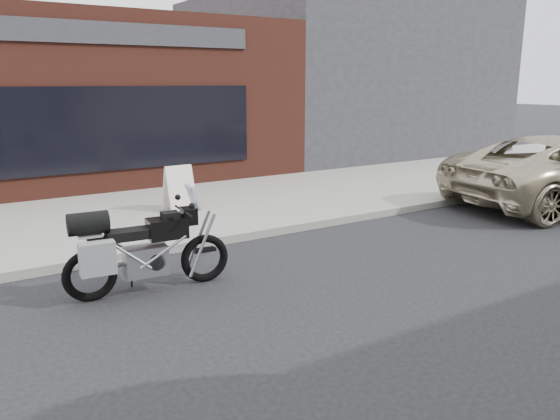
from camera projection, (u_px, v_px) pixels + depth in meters
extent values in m
plane|color=black|center=(390.00, 326.00, 6.42)|extent=(120.00, 120.00, 0.00)
cube|color=gray|center=(171.00, 207.00, 12.16)|extent=(44.00, 6.00, 0.15)
cube|color=#59271C|center=(19.00, 100.00, 16.39)|extent=(14.00, 10.00, 4.50)
cube|color=black|center=(52.00, 131.00, 12.37)|extent=(10.00, 0.08, 2.00)
cube|color=#28292E|center=(43.00, 30.00, 11.87)|extent=(10.00, 0.08, 0.50)
cube|color=#28292E|center=(336.00, 77.00, 22.44)|extent=(10.00, 10.00, 6.00)
torus|color=black|center=(90.00, 276.00, 7.09)|extent=(0.71, 0.18, 0.70)
torus|color=black|center=(205.00, 258.00, 7.79)|extent=(0.71, 0.18, 0.70)
cube|color=#B7B7BC|center=(146.00, 261.00, 7.40)|extent=(0.60, 0.36, 0.40)
cube|color=black|center=(167.00, 228.00, 7.44)|extent=(0.55, 0.38, 0.27)
cube|color=black|center=(128.00, 234.00, 7.21)|extent=(0.60, 0.34, 0.13)
cube|color=black|center=(100.00, 244.00, 7.07)|extent=(0.33, 0.26, 0.15)
cube|color=black|center=(189.00, 216.00, 7.55)|extent=(0.21, 0.27, 0.23)
cube|color=silver|center=(193.00, 197.00, 7.52)|extent=(0.18, 0.33, 0.35)
cylinder|color=black|center=(183.00, 211.00, 7.50)|extent=(0.09, 0.73, 0.03)
cube|color=#B7B7BC|center=(89.00, 234.00, 6.98)|extent=(0.32, 0.34, 0.03)
cube|color=slate|center=(98.00, 259.00, 6.82)|extent=(0.45, 0.23, 0.42)
cylinder|color=black|center=(88.00, 223.00, 6.94)|extent=(0.53, 0.34, 0.29)
cylinder|color=#B7B7BC|center=(112.00, 267.00, 7.37)|extent=(0.59, 0.13, 0.20)
cube|color=white|center=(181.00, 189.00, 11.40)|extent=(0.60, 0.31, 0.95)
cube|color=white|center=(176.00, 187.00, 11.60)|extent=(0.60, 0.31, 0.95)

